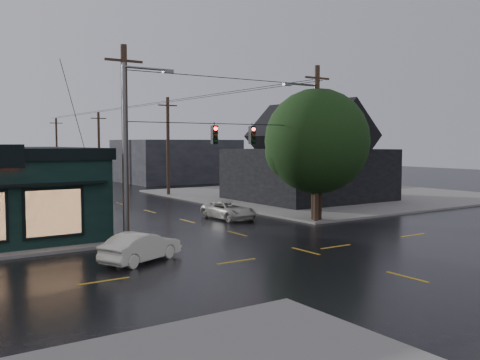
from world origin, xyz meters
TOP-DOWN VIEW (x-y plane):
  - ground_plane at (0.00, 0.00)m, footprint 160.00×160.00m
  - sidewalk_ne at (20.00, 20.00)m, footprint 28.00×28.00m
  - ne_building at (15.00, 17.00)m, footprint 12.60×11.60m
  - corner_tree at (7.00, 7.01)m, footprint 6.92×6.92m
  - utility_pole_nw at (-6.50, 6.50)m, footprint 2.00×0.32m
  - utility_pole_ne at (6.50, 6.50)m, footprint 2.00×0.32m
  - utility_pole_far_a at (6.50, 28.00)m, footprint 2.00×0.32m
  - utility_pole_far_b at (6.50, 48.00)m, footprint 2.00×0.32m
  - utility_pole_far_c at (6.50, 68.00)m, footprint 2.00×0.32m
  - span_signal_assembly at (0.10, 6.50)m, footprint 13.00×0.48m
  - streetlight_nw at (-6.80, 5.80)m, footprint 5.40×0.30m
  - streetlight_ne at (7.00, 7.20)m, footprint 5.40×0.30m
  - bg_building_east at (16.00, 45.00)m, footprint 14.00×12.00m
  - sedan_cream at (-7.51, 2.28)m, footprint 4.21×2.95m
  - suv_silver at (2.76, 11.15)m, footprint 2.31×4.56m

SIDE VIEW (x-z plane):
  - ground_plane at x=0.00m, z-range 0.00..0.00m
  - utility_pole_nw at x=-6.50m, z-range -5.08..5.08m
  - utility_pole_ne at x=6.50m, z-range -5.08..5.08m
  - utility_pole_far_a at x=6.50m, z-range -4.83..4.83m
  - utility_pole_far_b at x=6.50m, z-range -4.58..4.58m
  - utility_pole_far_c at x=6.50m, z-range -4.58..4.58m
  - streetlight_nw at x=-6.80m, z-range -4.58..4.58m
  - streetlight_ne at x=7.00m, z-range -4.58..4.58m
  - sidewalk_ne at x=20.00m, z-range 0.00..0.15m
  - suv_silver at x=2.76m, z-range 0.00..1.24m
  - sedan_cream at x=-7.51m, z-range 0.00..1.32m
  - bg_building_east at x=16.00m, z-range 0.00..5.60m
  - ne_building at x=15.00m, z-range 0.09..8.85m
  - corner_tree at x=7.00m, z-range 0.99..9.63m
  - span_signal_assembly at x=0.10m, z-range 5.08..6.31m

